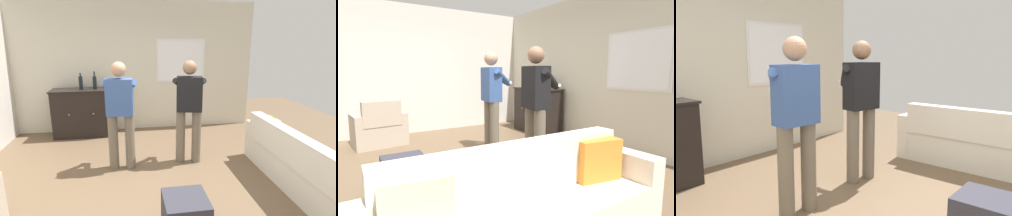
% 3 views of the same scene
% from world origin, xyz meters
% --- Properties ---
extents(ground, '(10.40, 10.40, 0.00)m').
position_xyz_m(ground, '(0.00, 0.00, 0.00)').
color(ground, brown).
extents(wall_back_with_window, '(5.20, 0.15, 2.80)m').
position_xyz_m(wall_back_with_window, '(0.03, 2.66, 1.40)').
color(wall_back_with_window, beige).
rests_on(wall_back_with_window, ground).
extents(wall_side_left, '(0.12, 5.20, 2.80)m').
position_xyz_m(wall_side_left, '(-2.66, 0.00, 1.40)').
color(wall_side_left, silver).
rests_on(wall_side_left, ground).
extents(couch, '(0.57, 2.36, 0.83)m').
position_xyz_m(couch, '(2.01, -0.31, 0.33)').
color(couch, silver).
rests_on(couch, ground).
extents(armchair, '(0.75, 0.95, 0.85)m').
position_xyz_m(armchair, '(-1.85, -0.86, 0.29)').
color(armchair, '#B2A38E').
rests_on(armchair, ground).
extents(sideboard_cabinet, '(1.22, 0.49, 1.00)m').
position_xyz_m(sideboard_cabinet, '(-1.18, 2.30, 0.50)').
color(sideboard_cabinet, black).
rests_on(sideboard_cabinet, ground).
extents(bottle_wine_green, '(0.08, 0.08, 0.34)m').
position_xyz_m(bottle_wine_green, '(-1.18, 2.30, 1.14)').
color(bottle_wine_green, black).
rests_on(bottle_wine_green, sideboard_cabinet).
extents(bottle_liquor_amber, '(0.08, 0.08, 0.36)m').
position_xyz_m(bottle_liquor_amber, '(-0.90, 2.31, 1.14)').
color(bottle_liquor_amber, black).
rests_on(bottle_liquor_amber, sideboard_cabinet).
extents(ottoman, '(0.47, 0.47, 0.37)m').
position_xyz_m(ottoman, '(0.32, -0.84, 0.19)').
color(ottoman, '#33333D').
rests_on(ottoman, ground).
extents(person_standing_left, '(0.55, 0.50, 1.68)m').
position_xyz_m(person_standing_left, '(-0.36, 0.70, 0.94)').
color(person_standing_left, '#6B6051').
rests_on(person_standing_left, ground).
extents(person_standing_right, '(0.55, 0.51, 1.68)m').
position_xyz_m(person_standing_right, '(0.73, 0.76, 0.94)').
color(person_standing_right, '#6B6051').
rests_on(person_standing_right, ground).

